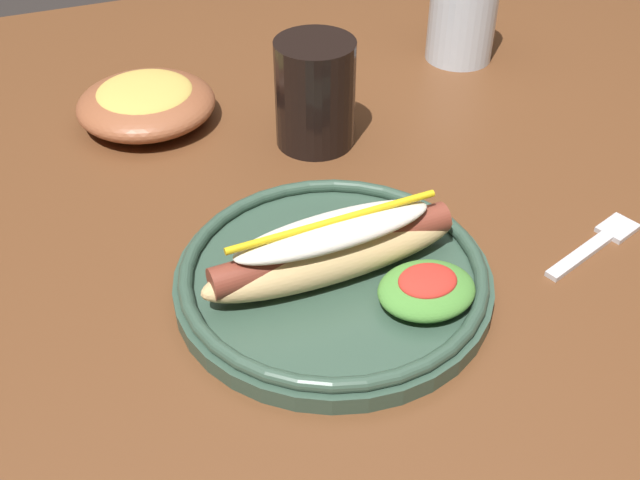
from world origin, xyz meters
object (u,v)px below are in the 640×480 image
(fork, at_px, (598,242))
(side_bowl, at_px, (146,102))
(hot_dog_plate, at_px, (338,271))
(soda_cup, at_px, (316,93))
(water_cup, at_px, (464,5))

(fork, xyz_separation_m, side_bowl, (-0.33, 0.36, 0.02))
(hot_dog_plate, height_order, soda_cup, soda_cup)
(hot_dog_plate, distance_m, side_bowl, 0.35)
(soda_cup, height_order, water_cup, water_cup)
(soda_cup, bearing_deg, fork, -56.22)
(soda_cup, xyz_separation_m, side_bowl, (-0.16, 0.11, -0.03))
(fork, relative_size, side_bowl, 0.79)
(fork, bearing_deg, soda_cup, 104.27)
(fork, bearing_deg, hot_dog_plate, 153.36)
(hot_dog_plate, bearing_deg, side_bowl, 105.29)
(fork, relative_size, soda_cup, 1.05)
(hot_dog_plate, distance_m, soda_cup, 0.24)
(hot_dog_plate, xyz_separation_m, soda_cup, (0.07, 0.23, 0.04))
(water_cup, bearing_deg, soda_cup, -153.32)
(water_cup, bearing_deg, hot_dog_plate, -131.68)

